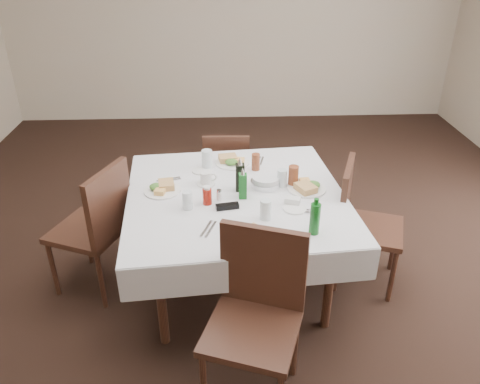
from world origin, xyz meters
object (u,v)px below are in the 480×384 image
Objects in this scene: oil_cruet_dark at (240,176)px; coffee_mug at (206,179)px; water_n at (207,159)px; water_w at (187,200)px; ketchup_bottle at (207,196)px; water_s at (266,210)px; dining_table at (236,203)px; water_e at (282,178)px; chair_north at (226,170)px; chair_south at (257,306)px; green_bottle at (315,218)px; chair_east at (359,217)px; oil_cruet_green at (243,185)px; chair_west at (98,223)px; bread_basket at (266,181)px.

oil_cruet_dark is 0.26m from coffee_mug.
oil_cruet_dark is (0.23, -0.36, 0.04)m from water_n.
water_w is 0.14m from ketchup_bottle.
water_s reaches higher than water_w.
coffee_mug is (-0.20, 0.15, 0.12)m from dining_table.
water_e is at bearing 23.21° from ketchup_bottle.
water_n reaches higher than coffee_mug.
chair_north is at bearing 79.13° from coffee_mug.
dining_table is 6.37× the size of oil_cruet_dark.
water_n is 1.19× the size of water_w.
chair_south reaches higher than chair_north.
water_s is at bearing 80.62° from chair_south.
water_n is (-0.28, 1.31, 0.26)m from chair_south.
water_n is at bearing 125.15° from green_bottle.
water_n is at bearing 159.93° from chair_east.
oil_cruet_green is (-0.13, 0.27, 0.03)m from water_s.
oil_cruet_green is at bearing 92.26° from chair_south.
oil_cruet_green reaches higher than chair_west.
green_bottle is (0.63, -0.37, 0.04)m from ketchup_bottle.
oil_cruet_dark is at bearing -171.19° from water_e.
water_s is at bearing -154.20° from chair_east.
green_bottle reaches higher than bread_basket.
water_e is (-0.56, 0.08, 0.29)m from chair_east.
water_e is 0.60× the size of bread_basket.
oil_cruet_green is at bearing 131.83° from green_bottle.
chair_west reaches higher than chair_east.
water_w is (-0.64, -0.28, -0.00)m from water_e.
chair_south reaches higher than chair_west.
chair_east is at bearing -20.07° from water_n.
dining_table is at bearing 94.80° from chair_south.
water_n reaches higher than water_s.
water_w is (-0.39, 0.72, 0.25)m from chair_south.
oil_cruet_green is (0.36, 0.13, 0.04)m from water_w.
green_bottle reaches higher than dining_table.
oil_cruet_green is at bearing -151.85° from water_e.
chair_south is at bearing -70.83° from ketchup_bottle.
green_bottle is (0.49, -1.46, 0.39)m from chair_north.
water_w is 0.57× the size of bread_basket.
coffee_mug is (-0.42, 0.04, 0.01)m from bread_basket.
ketchup_bottle is (-0.19, -0.13, 0.13)m from dining_table.
water_s is 0.92× the size of coffee_mug.
ketchup_bottle is at bearing -172.47° from chair_east.
chair_west is 3.93× the size of oil_cruet_dark.
bread_basket is at bearing -72.97° from chair_north.
coffee_mug is (-1.08, 0.13, 0.27)m from chair_east.
ketchup_bottle is at bearing -150.05° from bread_basket.
green_bottle is at bearing -30.56° from ketchup_bottle.
oil_cruet_dark is at bearing -162.64° from bread_basket.
chair_east is at bearing -7.79° from bread_basket.
oil_cruet_green is (-0.17, -0.16, 0.06)m from bread_basket.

